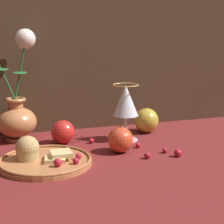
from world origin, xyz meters
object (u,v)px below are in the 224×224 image
Objects in this scene: vase at (15,105)px; plate_with_pastries at (42,158)px; apple_beside_vase at (63,132)px; apple_at_table_edge at (120,140)px; apple_near_glass at (146,120)px; wine_glass at (126,103)px.

vase is 0.25m from plate_with_pastries.
apple_beside_vase and apple_at_table_edge have the same top height.
apple_near_glass reaches higher than apple_at_table_edge.
apple_near_glass is (0.39, -0.04, -0.07)m from vase.
plate_with_pastries is 0.31m from wine_glass.
wine_glass reaches higher than apple_beside_vase.
plate_with_pastries is 0.40m from apple_near_glass.
plate_with_pastries is 0.17m from apple_beside_vase.
plate_with_pastries is at bearing -118.11° from apple_beside_vase.
apple_at_table_edge is (-0.05, -0.10, -0.08)m from wine_glass.
apple_beside_vase is 1.00× the size of apple_at_table_edge.
apple_near_glass is (0.27, 0.04, 0.00)m from apple_beside_vase.
apple_near_glass reaches higher than plate_with_pastries.
vase is 4.32× the size of apple_beside_vase.
plate_with_pastries is at bearing -154.09° from wine_glass.
apple_at_table_edge is at bearing 7.00° from plate_with_pastries.
vase is 0.32m from wine_glass.
wine_glass is 1.85× the size of apple_near_glass.
apple_near_glass is 1.12× the size of apple_at_table_edge.
apple_beside_vase reaches higher than plate_with_pastries.
apple_at_table_edge is at bearing -131.74° from apple_near_glass.
vase is at bearing 141.21° from apple_at_table_edge.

